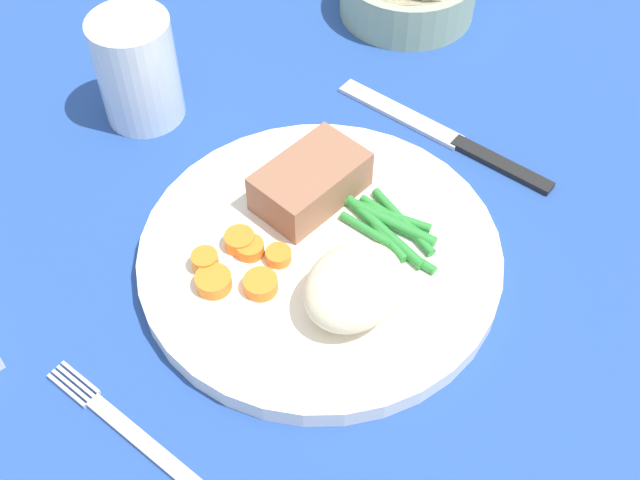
{
  "coord_description": "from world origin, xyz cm",
  "views": [
    {
      "loc": [
        -26.28,
        -25.68,
        48.33
      ],
      "look_at": [
        1.51,
        -3.71,
        4.6
      ],
      "focal_mm": 44.44,
      "sensor_mm": 36.0,
      "label": 1
    }
  ],
  "objects_px": {
    "dinner_plate": "(320,256)",
    "knife": "(447,137)",
    "water_glass": "(139,76)",
    "fork": "(144,443)",
    "meat_portion": "(306,179)"
  },
  "relations": [
    {
      "from": "dinner_plate",
      "to": "knife",
      "type": "relative_size",
      "value": 1.29
    },
    {
      "from": "knife",
      "to": "water_glass",
      "type": "xyz_separation_m",
      "value": [
        -0.13,
        0.22,
        0.04
      ]
    },
    {
      "from": "fork",
      "to": "water_glass",
      "type": "distance_m",
      "value": 0.31
    },
    {
      "from": "dinner_plate",
      "to": "water_glass",
      "type": "height_order",
      "value": "water_glass"
    },
    {
      "from": "meat_portion",
      "to": "fork",
      "type": "relative_size",
      "value": 0.51
    },
    {
      "from": "meat_portion",
      "to": "knife",
      "type": "xyz_separation_m",
      "value": [
        0.13,
        -0.04,
        -0.03
      ]
    },
    {
      "from": "meat_portion",
      "to": "water_glass",
      "type": "relative_size",
      "value": 0.9
    },
    {
      "from": "fork",
      "to": "knife",
      "type": "bearing_deg",
      "value": -2.33
    },
    {
      "from": "fork",
      "to": "knife",
      "type": "relative_size",
      "value": 0.81
    },
    {
      "from": "water_glass",
      "to": "knife",
      "type": "bearing_deg",
      "value": -59.0
    },
    {
      "from": "meat_portion",
      "to": "water_glass",
      "type": "xyz_separation_m",
      "value": [
        -0.0,
        0.18,
        0.01
      ]
    },
    {
      "from": "dinner_plate",
      "to": "meat_portion",
      "type": "xyz_separation_m",
      "value": [
        0.04,
        0.04,
        0.02
      ]
    },
    {
      "from": "water_glass",
      "to": "fork",
      "type": "bearing_deg",
      "value": -134.12
    },
    {
      "from": "knife",
      "to": "water_glass",
      "type": "bearing_deg",
      "value": 119.64
    },
    {
      "from": "meat_portion",
      "to": "fork",
      "type": "xyz_separation_m",
      "value": [
        -0.22,
        -0.04,
        -0.03
      ]
    }
  ]
}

